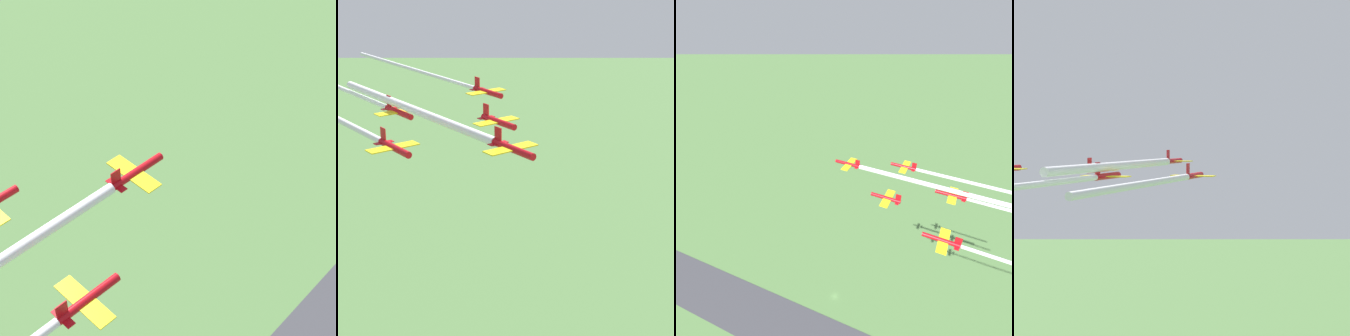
# 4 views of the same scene
# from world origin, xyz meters

# --- Properties ---
(jet_0) EXTENTS (8.55, 8.03, 2.86)m
(jet_0) POSITION_xyz_m (23.88, -33.20, 146.11)
(jet_0) COLOR #B20C14
(jet_2) EXTENTS (8.55, 8.03, 2.86)m
(jet_2) POSITION_xyz_m (40.46, -24.25, 144.01)
(jet_2) COLOR #B20C14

